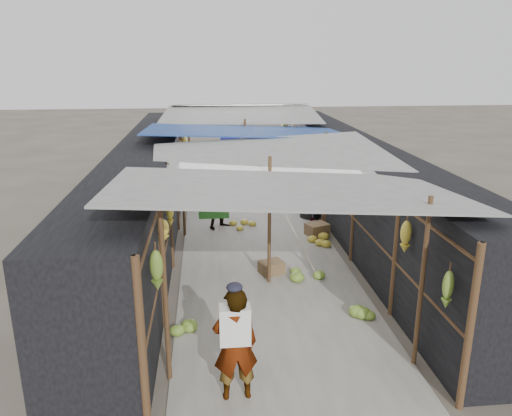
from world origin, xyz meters
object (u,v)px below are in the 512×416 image
object	(u,v)px
vendor_seated	(311,205)
black_basin	(310,215)
crate_near	(271,268)
shopper_blue	(222,200)
vendor_elderly	(235,345)

from	to	relation	value
vendor_seated	black_basin	bearing A→B (deg)	152.56
crate_near	shopper_blue	world-z (taller)	shopper_blue
crate_near	vendor_seated	size ratio (longest dim) A/B	0.51
crate_near	black_basin	size ratio (longest dim) A/B	0.84
crate_near	black_basin	distance (m)	4.06
crate_near	black_basin	xyz separation A→B (m)	(1.59, 3.73, -0.06)
shopper_blue	vendor_seated	xyz separation A→B (m)	(2.47, 0.37, -0.31)
shopper_blue	vendor_seated	world-z (taller)	shopper_blue
crate_near	vendor_seated	xyz separation A→B (m)	(1.56, 3.46, 0.32)
shopper_blue	vendor_seated	bearing A→B (deg)	-25.78
crate_near	vendor_seated	bearing A→B (deg)	45.57
crate_near	shopper_blue	bearing A→B (deg)	86.18
vendor_elderly	vendor_seated	size ratio (longest dim) A/B	1.75
vendor_elderly	vendor_seated	bearing A→B (deg)	-114.21
vendor_elderly	vendor_seated	world-z (taller)	vendor_elderly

